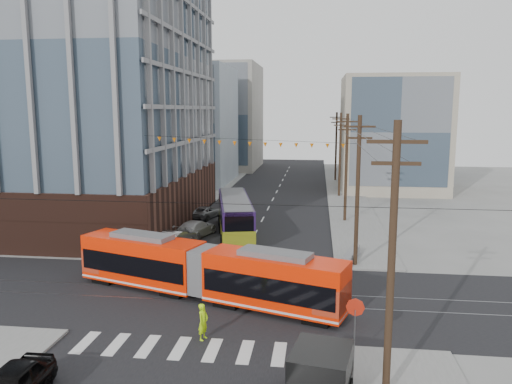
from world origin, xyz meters
The scene contains 16 objects.
ground centered at (0.00, 0.00, 0.00)m, with size 160.00×160.00×0.00m, color slate.
office_building centered at (-22.00, 23.00, 14.30)m, with size 30.00×25.00×28.60m, color #381E16.
bg_bldg_nw_near centered at (-17.00, 52.00, 9.00)m, with size 18.00×16.00×18.00m, color #8C99A5.
bg_bldg_ne_near centered at (16.00, 48.00, 8.00)m, with size 14.00×14.00×16.00m, color gray.
bg_bldg_nw_far centered at (-14.00, 72.00, 10.00)m, with size 16.00×18.00×20.00m, color gray.
bg_bldg_ne_far centered at (18.00, 68.00, 7.00)m, with size 16.00×16.00×14.00m, color #8C99A5.
utility_pole_near centered at (8.50, -6.00, 5.50)m, with size 0.30×0.30×11.00m, color black.
utility_pole_far centered at (8.50, 56.00, 5.50)m, with size 0.30×0.30×11.00m, color black.
streetcar centered at (-1.08, 3.62, 1.70)m, with size 17.59×2.47×3.39m, color #F72201, non-canonical shape.
city_bus centered at (-1.83, 19.43, 1.76)m, with size 2.70×12.44×3.53m, color #291546, non-canonical shape.
parked_car_silver centered at (-5.91, 13.97, 0.79)m, with size 1.67×4.79×1.58m, color #959595.
parked_car_white centered at (-5.23, 18.15, 0.75)m, with size 2.10×5.16×1.50m, color #B2B2B2.
parked_car_grey centered at (-6.08, 26.00, 0.63)m, with size 2.07×4.50×1.25m, color slate.
pedestrian centered at (0.11, -1.92, 0.93)m, with size 0.68×0.45×1.87m, color #B8F60C.
stop_sign centered at (7.44, -3.14, 1.39)m, with size 0.85×0.85×2.79m, color #B4200E, non-canonical shape.
jersey_barrier centered at (8.30, 12.30, 0.41)m, with size 0.92×4.07×0.81m, color gray.
Camera 1 is at (5.62, -24.86, 11.36)m, focal length 35.00 mm.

